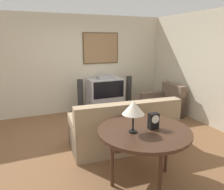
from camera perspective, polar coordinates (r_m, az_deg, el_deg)
ground_plane at (r=4.66m, az=-1.94°, el=-11.51°), size 12.00×12.00×0.00m
wall_back at (r=6.28m, az=-9.00°, el=7.95°), size 12.00×0.10×2.70m
wall_right at (r=5.73m, az=23.45°, el=6.31°), size 0.06×12.00×2.70m
area_rug at (r=5.50m, az=0.19°, el=-7.27°), size 1.92×1.54×0.01m
tv at (r=6.28m, az=-1.76°, el=0.12°), size 0.99×0.58×1.05m
couch at (r=4.26m, az=2.91°, el=-9.16°), size 2.02×1.06×0.97m
armchair at (r=6.13m, az=13.05°, el=-2.57°), size 0.95×0.91×0.86m
coffee_table at (r=5.30m, az=-0.93°, el=-3.97°), size 1.12×0.61×0.41m
console_table at (r=3.12m, az=8.40°, el=-9.97°), size 1.30×1.30×0.82m
table_lamp at (r=2.87m, az=5.61°, el=-3.49°), size 0.30×0.30×0.43m
mantel_clock at (r=3.10m, az=10.77°, el=-6.67°), size 0.14×0.10×0.23m
remote at (r=5.20m, az=-1.26°, el=-3.75°), size 0.06×0.16×0.02m
speaker_tower_left at (r=6.04m, az=-8.22°, el=-0.87°), size 0.27×0.27×0.99m
speaker_tower_right at (r=6.55m, az=4.41°, el=0.44°), size 0.27×0.27×0.99m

